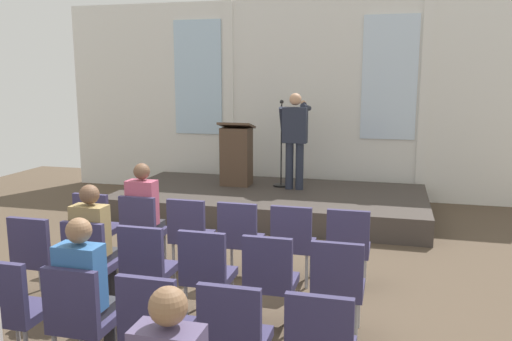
% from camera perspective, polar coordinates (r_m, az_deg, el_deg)
% --- Properties ---
extents(ground_plane, '(13.96, 13.96, 0.00)m').
position_cam_1_polar(ground_plane, '(5.74, -7.12, -14.11)').
color(ground_plane, brown).
extents(rear_partition, '(9.45, 0.14, 3.82)m').
position_cam_1_polar(rear_partition, '(10.40, 3.80, 7.85)').
color(rear_partition, silver).
rests_on(rear_partition, ground).
extents(stage_platform, '(5.21, 2.54, 0.39)m').
position_cam_1_polar(stage_platform, '(9.13, 1.68, -3.47)').
color(stage_platform, '#3F3833').
rests_on(stage_platform, ground).
extents(speaker, '(0.52, 0.69, 1.68)m').
position_cam_1_polar(speaker, '(9.14, 4.26, 3.99)').
color(speaker, '#232838').
rests_on(speaker, stage_platform).
extents(mic_stand, '(0.28, 0.28, 1.55)m').
position_cam_1_polar(mic_stand, '(9.44, 2.75, 0.28)').
color(mic_stand, black).
rests_on(mic_stand, stage_platform).
extents(lectern, '(0.60, 0.48, 1.16)m').
position_cam_1_polar(lectern, '(9.52, -2.15, 1.70)').
color(lectern, '#4C3828').
rests_on(lectern, stage_platform).
extents(chair_r0_c0, '(0.46, 0.44, 0.94)m').
position_cam_1_polar(chair_r0_c0, '(6.90, -16.96, -5.54)').
color(chair_r0_c0, '#99999E').
rests_on(chair_r0_c0, ground).
extents(chair_r0_c1, '(0.46, 0.44, 0.94)m').
position_cam_1_polar(chair_r0_c1, '(6.60, -12.29, -6.04)').
color(chair_r0_c1, '#99999E').
rests_on(chair_r0_c1, ground).
extents(audience_r0_c1, '(0.36, 0.39, 1.32)m').
position_cam_1_polar(audience_r0_c1, '(6.62, -12.04, -4.20)').
color(audience_r0_c1, '#2D2D33').
rests_on(audience_r0_c1, ground).
extents(chair_r0_c2, '(0.46, 0.44, 0.94)m').
position_cam_1_polar(chair_r0_c2, '(6.35, -7.22, -6.53)').
color(chair_r0_c2, '#99999E').
rests_on(chair_r0_c2, ground).
extents(chair_r0_c3, '(0.46, 0.44, 0.94)m').
position_cam_1_polar(chair_r0_c3, '(6.16, -1.76, -7.01)').
color(chair_r0_c3, '#99999E').
rests_on(chair_r0_c3, ground).
extents(chair_r0_c4, '(0.46, 0.44, 0.94)m').
position_cam_1_polar(chair_r0_c4, '(6.02, 4.02, -7.44)').
color(chair_r0_c4, '#99999E').
rests_on(chair_r0_c4, ground).
extents(chair_r0_c5, '(0.46, 0.44, 0.94)m').
position_cam_1_polar(chair_r0_c5, '(5.94, 10.02, -7.81)').
color(chair_r0_c5, '#99999E').
rests_on(chair_r0_c5, ground).
extents(chair_r1_c0, '(0.46, 0.44, 0.94)m').
position_cam_1_polar(chair_r1_c0, '(6.00, -22.70, -8.28)').
color(chair_r1_c0, '#99999E').
rests_on(chair_r1_c0, ground).
extents(chair_r1_c1, '(0.46, 0.44, 0.94)m').
position_cam_1_polar(chair_r1_c1, '(5.66, -17.58, -9.08)').
color(chair_r1_c1, '#99999E').
rests_on(chair_r1_c1, ground).
extents(audience_r1_c1, '(0.36, 0.39, 1.29)m').
position_cam_1_polar(audience_r1_c1, '(5.67, -17.23, -7.07)').
color(audience_r1_c1, '#2D2D33').
rests_on(audience_r1_c1, ground).
extents(chair_r1_c2, '(0.46, 0.44, 0.94)m').
position_cam_1_polar(chair_r1_c2, '(5.36, -11.82, -9.89)').
color(chair_r1_c2, '#99999E').
rests_on(chair_r1_c2, ground).
extents(chair_r1_c3, '(0.46, 0.44, 0.94)m').
position_cam_1_polar(chair_r1_c3, '(5.13, -5.42, -10.67)').
color(chair_r1_c3, '#99999E').
rests_on(chair_r1_c3, ground).
extents(chair_r1_c4, '(0.46, 0.44, 0.94)m').
position_cam_1_polar(chair_r1_c4, '(4.96, 1.52, -11.36)').
color(chair_r1_c4, '#99999E').
rests_on(chair_r1_c4, ground).
extents(chair_r1_c5, '(0.46, 0.44, 0.94)m').
position_cam_1_polar(chair_r1_c5, '(4.87, 8.88, -11.92)').
color(chair_r1_c5, '#99999E').
rests_on(chair_r1_c5, ground).
extents(chair_r2_c1, '(0.46, 0.44, 0.94)m').
position_cam_1_polar(chair_r2_c1, '(4.80, -25.02, -13.13)').
color(chair_r2_c1, '#99999E').
rests_on(chair_r2_c1, ground).
extents(chair_r2_c2, '(0.46, 0.44, 0.94)m').
position_cam_1_polar(chair_r2_c2, '(4.45, -18.57, -14.57)').
color(chair_r2_c2, '#99999E').
rests_on(chair_r2_c2, ground).
extents(audience_r2_c2, '(0.36, 0.39, 1.30)m').
position_cam_1_polar(audience_r2_c2, '(4.44, -18.12, -11.98)').
color(audience_r2_c2, '#2D2D33').
rests_on(audience_r2_c2, ground).
extents(chair_r2_c3, '(0.46, 0.44, 0.94)m').
position_cam_1_polar(chair_r2_c3, '(4.16, -11.03, -16.00)').
color(chair_r2_c3, '#99999E').
rests_on(chair_r2_c3, ground).
extents(chair_r2_c4, '(0.46, 0.44, 0.94)m').
position_cam_1_polar(chair_r2_c4, '(3.95, -2.42, -17.30)').
color(chair_r2_c4, '#99999E').
rests_on(chair_r2_c4, ground).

